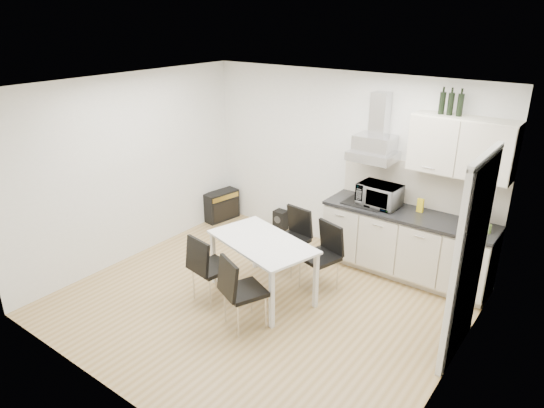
# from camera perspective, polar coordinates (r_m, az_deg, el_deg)

# --- Properties ---
(ground) EXTENTS (4.50, 4.50, 0.00)m
(ground) POSITION_cam_1_polar(r_m,az_deg,el_deg) (6.09, -1.55, -11.51)
(ground) COLOR tan
(ground) RESTS_ON ground
(wall_back) EXTENTS (4.50, 0.10, 2.60)m
(wall_back) POSITION_cam_1_polar(r_m,az_deg,el_deg) (7.08, 8.41, 4.77)
(wall_back) COLOR white
(wall_back) RESTS_ON ground
(wall_front) EXTENTS (4.50, 0.10, 2.60)m
(wall_front) POSITION_cam_1_polar(r_m,az_deg,el_deg) (4.26, -18.73, -8.17)
(wall_front) COLOR white
(wall_front) RESTS_ON ground
(wall_left) EXTENTS (0.10, 4.00, 2.60)m
(wall_left) POSITION_cam_1_polar(r_m,az_deg,el_deg) (7.03, -16.30, 4.00)
(wall_left) COLOR white
(wall_left) RESTS_ON ground
(wall_right) EXTENTS (0.10, 4.00, 2.60)m
(wall_right) POSITION_cam_1_polar(r_m,az_deg,el_deg) (4.58, 21.19, -6.37)
(wall_right) COLOR white
(wall_right) RESTS_ON ground
(ceiling) EXTENTS (4.50, 4.50, 0.00)m
(ceiling) POSITION_cam_1_polar(r_m,az_deg,el_deg) (5.15, -1.85, 13.46)
(ceiling) COLOR white
(ceiling) RESTS_ON wall_back
(doorway) EXTENTS (0.08, 1.04, 2.10)m
(doorway) POSITION_cam_1_polar(r_m,az_deg,el_deg) (5.18, 22.15, -6.29)
(doorway) COLOR white
(doorway) RESTS_ON ground
(kitchenette) EXTENTS (2.22, 0.64, 2.52)m
(kitchenette) POSITION_cam_1_polar(r_m,az_deg,el_deg) (6.56, 16.21, -1.67)
(kitchenette) COLOR beige
(kitchenette) RESTS_ON ground
(dining_table) EXTENTS (1.49, 1.09, 0.75)m
(dining_table) POSITION_cam_1_polar(r_m,az_deg,el_deg) (5.93, -1.16, -5.09)
(dining_table) COLOR white
(dining_table) RESTS_ON ground
(chair_far_left) EXTENTS (0.49, 0.54, 0.88)m
(chair_far_left) POSITION_cam_1_polar(r_m,az_deg,el_deg) (6.59, 2.14, -4.39)
(chair_far_left) COLOR black
(chair_far_left) RESTS_ON ground
(chair_far_right) EXTENTS (0.56, 0.60, 0.88)m
(chair_far_right) POSITION_cam_1_polar(r_m,az_deg,el_deg) (6.18, 5.56, -6.36)
(chair_far_right) COLOR black
(chair_far_right) RESTS_ON ground
(chair_near_left) EXTENTS (0.52, 0.57, 0.88)m
(chair_near_left) POSITION_cam_1_polar(r_m,az_deg,el_deg) (5.98, -7.07, -7.47)
(chair_near_left) COLOR black
(chair_near_left) RESTS_ON ground
(chair_near_right) EXTENTS (0.60, 0.63, 0.88)m
(chair_near_right) POSITION_cam_1_polar(r_m,az_deg,el_deg) (5.48, -3.24, -10.28)
(chair_near_right) COLOR black
(chair_near_right) RESTS_ON ground
(guitar_amp) EXTENTS (0.36, 0.63, 0.50)m
(guitar_amp) POSITION_cam_1_polar(r_m,az_deg,el_deg) (8.32, -5.98, -0.16)
(guitar_amp) COLOR black
(guitar_amp) RESTS_ON ground
(floor_speaker) EXTENTS (0.20, 0.18, 0.33)m
(floor_speaker) POSITION_cam_1_polar(r_m,az_deg,el_deg) (7.90, 1.01, -1.92)
(floor_speaker) COLOR black
(floor_speaker) RESTS_ON ground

